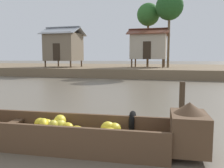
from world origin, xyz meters
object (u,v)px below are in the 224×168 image
at_px(banana_boat, 53,129).
at_px(stilt_house_left, 64,47).
at_px(stilt_house_mid_left, 149,46).
at_px(mooring_post, 182,105).
at_px(palm_tree_near, 169,7).
at_px(palm_tree_far, 148,15).

relative_size(banana_boat, stilt_house_left, 1.36).
distance_m(stilt_house_left, stilt_house_mid_left, 9.27).
relative_size(stilt_house_mid_left, mooring_post, 3.64).
distance_m(stilt_house_mid_left, palm_tree_near, 4.41).
relative_size(stilt_house_left, stilt_house_mid_left, 1.02).
height_order(banana_boat, palm_tree_near, palm_tree_near).
bearing_deg(palm_tree_near, stilt_house_mid_left, 171.88).
height_order(stilt_house_mid_left, mooring_post, stilt_house_mid_left).
distance_m(stilt_house_mid_left, palm_tree_far, 3.53).
relative_size(banana_boat, palm_tree_far, 0.86).
bearing_deg(banana_boat, mooring_post, 38.14).
bearing_deg(mooring_post, stilt_house_mid_left, 99.55).
xyz_separation_m(stilt_house_left, palm_tree_near, (11.18, 1.46, 3.89)).
bearing_deg(palm_tree_far, stilt_house_mid_left, -77.70).
bearing_deg(stilt_house_mid_left, palm_tree_near, -8.12).
relative_size(banana_boat, mooring_post, 5.03).
relative_size(palm_tree_near, palm_tree_far, 1.09).
height_order(stilt_house_left, mooring_post, stilt_house_left).
height_order(stilt_house_mid_left, palm_tree_far, palm_tree_far).
relative_size(stilt_house_left, mooring_post, 3.71).
relative_size(stilt_house_left, palm_tree_near, 0.58).
relative_size(palm_tree_far, mooring_post, 5.87).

